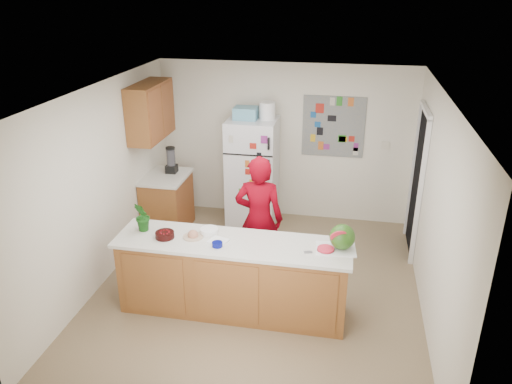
% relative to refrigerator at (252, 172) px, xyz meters
% --- Properties ---
extents(floor, '(4.00, 4.50, 0.02)m').
position_rel_refrigerator_xyz_m(floor, '(0.45, -1.88, -0.86)').
color(floor, brown).
rests_on(floor, ground).
extents(wall_back, '(4.00, 0.02, 2.50)m').
position_rel_refrigerator_xyz_m(wall_back, '(0.45, 0.38, 0.40)').
color(wall_back, beige).
rests_on(wall_back, ground).
extents(wall_left, '(0.02, 4.50, 2.50)m').
position_rel_refrigerator_xyz_m(wall_left, '(-1.56, -1.88, 0.40)').
color(wall_left, beige).
rests_on(wall_left, ground).
extents(wall_right, '(0.02, 4.50, 2.50)m').
position_rel_refrigerator_xyz_m(wall_right, '(2.46, -1.88, 0.40)').
color(wall_right, beige).
rests_on(wall_right, ground).
extents(ceiling, '(4.00, 4.50, 0.02)m').
position_rel_refrigerator_xyz_m(ceiling, '(0.45, -1.88, 1.66)').
color(ceiling, white).
rests_on(ceiling, wall_back).
extents(doorway, '(0.03, 0.85, 2.04)m').
position_rel_refrigerator_xyz_m(doorway, '(2.44, -0.43, 0.17)').
color(doorway, black).
rests_on(doorway, ground).
extents(peninsula_base, '(2.60, 0.62, 0.88)m').
position_rel_refrigerator_xyz_m(peninsula_base, '(0.25, -2.38, -0.41)').
color(peninsula_base, brown).
rests_on(peninsula_base, floor).
extents(peninsula_top, '(2.68, 0.70, 0.04)m').
position_rel_refrigerator_xyz_m(peninsula_top, '(0.25, -2.38, 0.05)').
color(peninsula_top, silver).
rests_on(peninsula_top, peninsula_base).
extents(side_counter_base, '(0.60, 0.80, 0.86)m').
position_rel_refrigerator_xyz_m(side_counter_base, '(-1.24, -0.53, -0.42)').
color(side_counter_base, brown).
rests_on(side_counter_base, floor).
extents(side_counter_top, '(0.64, 0.84, 0.04)m').
position_rel_refrigerator_xyz_m(side_counter_top, '(-1.24, -0.53, 0.03)').
color(side_counter_top, silver).
rests_on(side_counter_top, side_counter_base).
extents(upper_cabinets, '(0.35, 1.00, 0.80)m').
position_rel_refrigerator_xyz_m(upper_cabinets, '(-1.37, -0.58, 1.05)').
color(upper_cabinets, brown).
rests_on(upper_cabinets, wall_left).
extents(refrigerator, '(0.75, 0.70, 1.70)m').
position_rel_refrigerator_xyz_m(refrigerator, '(0.00, 0.00, 0.00)').
color(refrigerator, silver).
rests_on(refrigerator, floor).
extents(fridge_top_bin, '(0.35, 0.28, 0.18)m').
position_rel_refrigerator_xyz_m(fridge_top_bin, '(-0.10, 0.00, 0.94)').
color(fridge_top_bin, '#5999B2').
rests_on(fridge_top_bin, refrigerator).
extents(photo_collage, '(0.95, 0.01, 0.95)m').
position_rel_refrigerator_xyz_m(photo_collage, '(1.20, 0.36, 0.70)').
color(photo_collage, slate).
rests_on(photo_collage, wall_back).
extents(person, '(0.63, 0.43, 1.68)m').
position_rel_refrigerator_xyz_m(person, '(0.41, -1.62, -0.01)').
color(person, '#6C000C').
rests_on(person, floor).
extents(blender_appliance, '(0.13, 0.13, 0.38)m').
position_rel_refrigerator_xyz_m(blender_appliance, '(-1.19, -0.38, 0.24)').
color(blender_appliance, black).
rests_on(blender_appliance, side_counter_top).
extents(cutting_board, '(0.46, 0.36, 0.01)m').
position_rel_refrigerator_xyz_m(cutting_board, '(1.40, -2.34, 0.08)').
color(cutting_board, silver).
rests_on(cutting_board, peninsula_top).
extents(watermelon, '(0.28, 0.28, 0.28)m').
position_rel_refrigerator_xyz_m(watermelon, '(1.46, -2.32, 0.22)').
color(watermelon, '#2F5F17').
rests_on(watermelon, cutting_board).
extents(watermelon_slice, '(0.18, 0.18, 0.02)m').
position_rel_refrigerator_xyz_m(watermelon_slice, '(1.29, -2.39, 0.09)').
color(watermelon_slice, '#C32F56').
rests_on(watermelon_slice, cutting_board).
extents(cherry_bowl, '(0.27, 0.27, 0.07)m').
position_rel_refrigerator_xyz_m(cherry_bowl, '(-0.53, -2.44, 0.11)').
color(cherry_bowl, black).
rests_on(cherry_bowl, peninsula_top).
extents(white_bowl, '(0.24, 0.24, 0.06)m').
position_rel_refrigerator_xyz_m(white_bowl, '(-0.06, -2.24, 0.10)').
color(white_bowl, silver).
rests_on(white_bowl, peninsula_top).
extents(cobalt_bowl, '(0.13, 0.13, 0.05)m').
position_rel_refrigerator_xyz_m(cobalt_bowl, '(0.11, -2.52, 0.10)').
color(cobalt_bowl, '#04095C').
rests_on(cobalt_bowl, peninsula_top).
extents(plate, '(0.25, 0.25, 0.02)m').
position_rel_refrigerator_xyz_m(plate, '(-0.21, -2.37, 0.08)').
color(plate, beige).
rests_on(plate, peninsula_top).
extents(paper_towel, '(0.24, 0.23, 0.02)m').
position_rel_refrigerator_xyz_m(paper_towel, '(0.10, -2.42, 0.08)').
color(paper_towel, silver).
rests_on(paper_towel, peninsula_top).
extents(keys, '(0.10, 0.06, 0.01)m').
position_rel_refrigerator_xyz_m(keys, '(1.11, -2.46, 0.08)').
color(keys, gray).
rests_on(keys, peninsula_top).
extents(potted_plant, '(0.25, 0.26, 0.37)m').
position_rel_refrigerator_xyz_m(potted_plant, '(-0.82, -2.33, 0.26)').
color(potted_plant, '#0C440B').
rests_on(potted_plant, peninsula_top).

